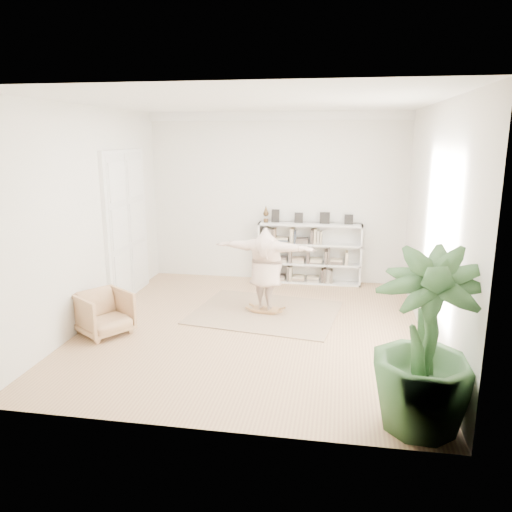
{
  "coord_description": "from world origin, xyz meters",
  "views": [
    {
      "loc": [
        1.36,
        -7.66,
        3.11
      ],
      "look_at": [
        -0.01,
        0.4,
        1.14
      ],
      "focal_mm": 35.0,
      "sensor_mm": 36.0,
      "label": 1
    }
  ],
  "objects": [
    {
      "name": "room_shell",
      "position": [
        0.0,
        2.94,
        3.51
      ],
      "size": [
        6.0,
        6.0,
        6.0
      ],
      "color": "silver",
      "rests_on": "floor"
    },
    {
      "name": "rug",
      "position": [
        0.11,
        0.75,
        0.01
      ],
      "size": [
        2.77,
        2.35,
        0.02
      ],
      "primitive_type": "cube",
      "rotation": [
        0.0,
        0.0,
        -0.15
      ],
      "color": "tan",
      "rests_on": "floor"
    },
    {
      "name": "rocker_board",
      "position": [
        0.11,
        0.75,
        0.06
      ],
      "size": [
        0.51,
        0.35,
        0.1
      ],
      "rotation": [
        0.0,
        0.0,
        -0.15
      ],
      "color": "#97603C",
      "rests_on": "rug"
    },
    {
      "name": "houseplant",
      "position": [
        2.3,
        -2.55,
        1.0
      ],
      "size": [
        1.43,
        1.43,
        1.99
      ],
      "primitive_type": "imported",
      "rotation": [
        0.0,
        0.0,
        -0.35
      ],
      "color": "#2B4F27",
      "rests_on": "floor"
    },
    {
      "name": "person",
      "position": [
        0.11,
        0.75,
        0.86
      ],
      "size": [
        1.87,
        0.76,
        1.48
      ],
      "primitive_type": "imported",
      "rotation": [
        0.0,
        0.0,
        2.99
      ],
      "color": "#C3A592",
      "rests_on": "rocker_board"
    },
    {
      "name": "doors",
      "position": [
        -2.7,
        1.3,
        1.4
      ],
      "size": [
        0.09,
        1.78,
        2.92
      ],
      "color": "white",
      "rests_on": "floor"
    },
    {
      "name": "floor",
      "position": [
        0.0,
        0.0,
        0.0
      ],
      "size": [
        6.0,
        6.0,
        0.0
      ],
      "primitive_type": "plane",
      "color": "#9B7050",
      "rests_on": "ground"
    },
    {
      "name": "bookshelf",
      "position": [
        0.74,
        2.82,
        0.64
      ],
      "size": [
        2.2,
        0.35,
        1.64
      ],
      "color": "silver",
      "rests_on": "floor"
    },
    {
      "name": "armchair",
      "position": [
        -2.3,
        -0.64,
        0.35
      ],
      "size": [
        1.06,
        1.05,
        0.7
      ],
      "primitive_type": "imported",
      "rotation": [
        0.0,
        0.0,
        0.97
      ],
      "color": "tan",
      "rests_on": "floor"
    }
  ]
}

